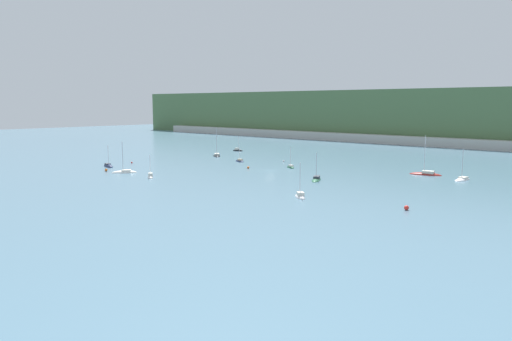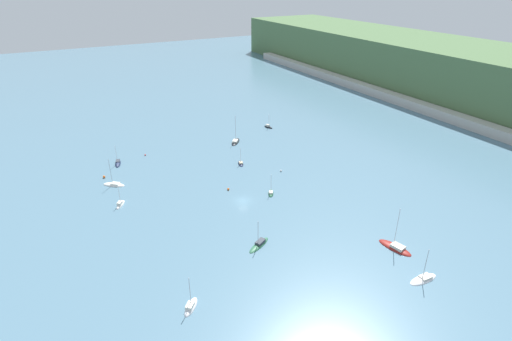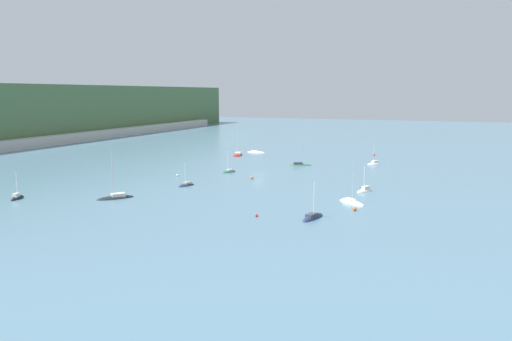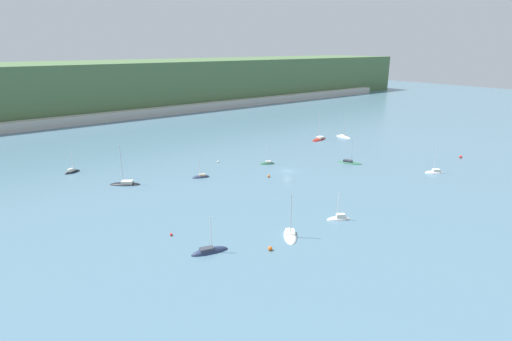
# 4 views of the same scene
# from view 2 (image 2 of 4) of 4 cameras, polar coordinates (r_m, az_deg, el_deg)

# --- Properties ---
(ground_plane) EXTENTS (600.00, 600.00, 0.00)m
(ground_plane) POSITION_cam_2_polar(r_m,az_deg,el_deg) (115.76, -1.88, -4.35)
(ground_plane) COLOR slate
(shore_town_strip) EXTENTS (367.81, 6.00, 4.16)m
(shore_town_strip) POSITION_cam_2_polar(r_m,az_deg,el_deg) (188.20, 30.42, 5.04)
(shore_town_strip) COLOR #B7B2A8
(shore_town_strip) RESTS_ON ground_plane
(sailboat_0) EXTENTS (7.83, 6.97, 11.33)m
(sailboat_0) POSITION_cam_2_polar(r_m,az_deg,el_deg) (155.79, -2.95, 4.11)
(sailboat_0) COLOR black
(sailboat_0) RESTS_ON ground_plane
(sailboat_1) EXTENTS (5.29, 7.58, 7.68)m
(sailboat_1) POSITION_cam_2_polar(r_m,az_deg,el_deg) (98.18, 0.44, -10.57)
(sailboat_1) COLOR #2D6647
(sailboat_1) RESTS_ON ground_plane
(sailboat_2) EXTENTS (9.03, 4.84, 11.51)m
(sailboat_2) POSITION_cam_2_polar(r_m,az_deg,el_deg) (102.83, 19.26, -10.37)
(sailboat_2) COLOR maroon
(sailboat_2) RESTS_ON ground_plane
(sailboat_3) EXTENTS (6.98, 3.41, 7.70)m
(sailboat_3) POSITION_cam_2_polar(r_m,az_deg,el_deg) (145.82, -19.12, 0.95)
(sailboat_3) COLOR #232D4C
(sailboat_3) RESTS_ON ground_plane
(sailboat_4) EXTENTS (2.68, 7.27, 8.74)m
(sailboat_4) POSITION_cam_2_polar(r_m,az_deg,el_deg) (95.89, 22.79, -14.14)
(sailboat_4) COLOR silver
(sailboat_4) RESTS_ON ground_plane
(sailboat_5) EXTENTS (6.33, 7.01, 9.47)m
(sailboat_5) POSITION_cam_2_polar(r_m,az_deg,el_deg) (131.54, -19.62, -1.96)
(sailboat_5) COLOR white
(sailboat_5) RESTS_ON ground_plane
(sailboat_6) EXTENTS (5.19, 3.21, 6.41)m
(sailboat_6) POSITION_cam_2_polar(r_m,az_deg,el_deg) (137.65, -2.20, 0.97)
(sailboat_6) COLOR #232D4C
(sailboat_6) RESTS_ON ground_plane
(sailboat_7) EXTENTS (4.95, 3.91, 6.78)m
(sailboat_7) POSITION_cam_2_polar(r_m,az_deg,el_deg) (119.92, -18.79, -4.65)
(sailboat_7) COLOR white
(sailboat_7) RESTS_ON ground_plane
(sailboat_8) EXTENTS (5.21, 4.85, 7.94)m
(sailboat_8) POSITION_cam_2_polar(r_m,az_deg,el_deg) (84.04, -9.30, -18.69)
(sailboat_8) COLOR silver
(sailboat_8) RESTS_ON ground_plane
(sailboat_9) EXTENTS (4.78, 2.56, 6.74)m
(sailboat_9) POSITION_cam_2_polar(r_m,az_deg,el_deg) (170.91, 1.77, 6.19)
(sailboat_9) COLOR black
(sailboat_9) RESTS_ON ground_plane
(sailboat_10) EXTENTS (4.73, 3.73, 6.96)m
(sailboat_10) POSITION_cam_2_polar(r_m,az_deg,el_deg) (119.32, 2.14, -3.29)
(sailboat_10) COLOR #2D6647
(sailboat_10) RESTS_ON ground_plane
(mooring_buoy_1) EXTENTS (0.70, 0.70, 0.70)m
(mooring_buoy_1) POSITION_cam_2_polar(r_m,az_deg,el_deg) (121.33, -3.98, -2.66)
(mooring_buoy_1) COLOR orange
(mooring_buoy_1) RESTS_ON ground_plane
(mooring_buoy_2) EXTENTS (0.80, 0.80, 0.80)m
(mooring_buoy_2) POSITION_cam_2_polar(r_m,az_deg,el_deg) (137.11, -20.89, -0.84)
(mooring_buoy_2) COLOR orange
(mooring_buoy_2) RESTS_ON ground_plane
(mooring_buoy_3) EXTENTS (0.53, 0.53, 0.53)m
(mooring_buoy_3) POSITION_cam_2_polar(r_m,az_deg,el_deg) (149.36, -15.55, 2.16)
(mooring_buoy_3) COLOR red
(mooring_buoy_3) RESTS_ON ground_plane
(mooring_buoy_4) EXTENTS (0.62, 0.62, 0.62)m
(mooring_buoy_4) POSITION_cam_2_polar(r_m,az_deg,el_deg) (132.46, 3.58, -0.03)
(mooring_buoy_4) COLOR white
(mooring_buoy_4) RESTS_ON ground_plane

